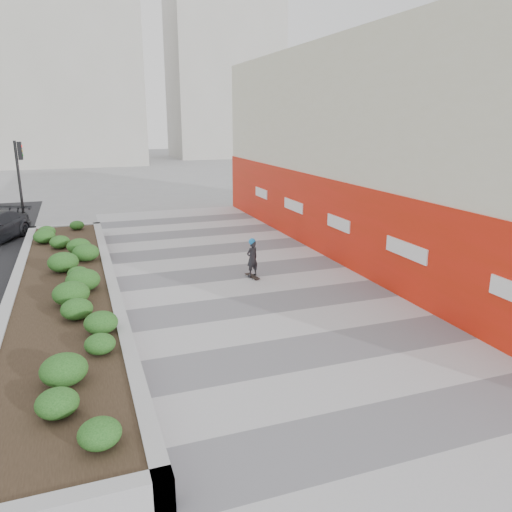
% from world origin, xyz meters
% --- Properties ---
extents(ground, '(160.00, 160.00, 0.00)m').
position_xyz_m(ground, '(0.00, 0.00, 0.00)').
color(ground, gray).
rests_on(ground, ground).
extents(walkway, '(8.00, 36.00, 0.01)m').
position_xyz_m(walkway, '(0.00, 3.00, 0.01)').
color(walkway, '#A8A8AD').
rests_on(walkway, ground).
extents(building, '(6.04, 24.08, 8.00)m').
position_xyz_m(building, '(6.98, 8.98, 3.98)').
color(building, beige).
rests_on(building, ground).
extents(planter, '(3.00, 18.00, 0.90)m').
position_xyz_m(planter, '(-5.50, 7.00, 0.42)').
color(planter, '#9E9EA0').
rests_on(planter, ground).
extents(traffic_signal_near, '(0.33, 0.28, 4.20)m').
position_xyz_m(traffic_signal_near, '(-7.23, 17.50, 2.76)').
color(traffic_signal_near, black).
rests_on(traffic_signal_near, ground).
extents(distant_bldg_north_l, '(16.00, 12.00, 20.00)m').
position_xyz_m(distant_bldg_north_l, '(-5.00, 55.00, 10.00)').
color(distant_bldg_north_l, '#ADAAA3').
rests_on(distant_bldg_north_l, ground).
extents(distant_bldg_north_r, '(14.00, 10.00, 24.00)m').
position_xyz_m(distant_bldg_north_r, '(15.00, 60.00, 12.00)').
color(distant_bldg_north_r, '#ADAAA3').
rests_on(distant_bldg_north_r, ground).
extents(manhole_cover, '(0.44, 0.44, 0.01)m').
position_xyz_m(manhole_cover, '(0.50, 3.00, 0.00)').
color(manhole_cover, '#595654').
rests_on(manhole_cover, ground).
extents(skateboarder, '(0.52, 0.74, 1.37)m').
position_xyz_m(skateboarder, '(0.41, 7.38, 0.70)').
color(skateboarder, beige).
rests_on(skateboarder, ground).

